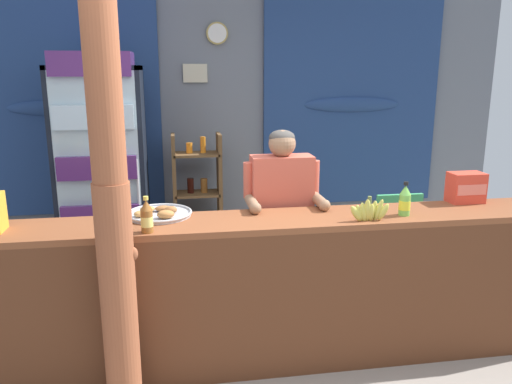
% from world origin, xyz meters
% --- Properties ---
extents(ground_plane, '(7.76, 7.76, 0.00)m').
position_xyz_m(ground_plane, '(0.00, 1.05, 0.00)').
color(ground_plane, gray).
extents(back_wall_curtained, '(5.78, 0.22, 2.85)m').
position_xyz_m(back_wall_curtained, '(-0.03, 2.67, 1.46)').
color(back_wall_curtained, slate).
rests_on(back_wall_curtained, ground).
extents(stall_counter, '(4.16, 0.46, 1.00)m').
position_xyz_m(stall_counter, '(-0.03, 0.35, 0.61)').
color(stall_counter, brown).
rests_on(stall_counter, ground).
extents(timber_post, '(0.22, 0.20, 2.70)m').
position_xyz_m(timber_post, '(-0.93, 0.08, 1.29)').
color(timber_post, '#995133').
rests_on(timber_post, ground).
extents(drink_fridge, '(0.77, 0.62, 2.06)m').
position_xyz_m(drink_fridge, '(-1.25, 2.04, 1.12)').
color(drink_fridge, black).
rests_on(drink_fridge, ground).
extents(bottle_shelf_rack, '(0.48, 0.28, 1.31)m').
position_xyz_m(bottle_shelf_rack, '(-0.39, 2.30, 0.68)').
color(bottle_shelf_rack, brown).
rests_on(bottle_shelf_rack, ground).
extents(plastic_lawn_chair, '(0.44, 0.44, 0.86)m').
position_xyz_m(plastic_lawn_chair, '(1.33, 1.56, 0.49)').
color(plastic_lawn_chair, '#4CC675').
rests_on(plastic_lawn_chair, ground).
extents(shopkeeper, '(0.55, 0.42, 1.51)m').
position_xyz_m(shopkeeper, '(0.14, 0.84, 0.96)').
color(shopkeeper, '#28282D').
rests_on(shopkeeper, ground).
extents(soda_bottle_lime_soda, '(0.07, 0.07, 0.22)m').
position_xyz_m(soda_bottle_lime_soda, '(0.86, 0.39, 1.09)').
color(soda_bottle_lime_soda, '#75C64C').
rests_on(soda_bottle_lime_soda, stall_counter).
extents(soda_bottle_iced_tea, '(0.07, 0.07, 0.22)m').
position_xyz_m(soda_bottle_iced_tea, '(-0.77, 0.30, 1.09)').
color(soda_bottle_iced_tea, brown).
rests_on(soda_bottle_iced_tea, stall_counter).
extents(snack_box_crackers, '(0.24, 0.15, 0.21)m').
position_xyz_m(snack_box_crackers, '(1.43, 0.63, 1.10)').
color(snack_box_crackers, '#E5422D').
rests_on(snack_box_crackers, stall_counter).
extents(pastry_tray, '(0.42, 0.42, 0.07)m').
position_xyz_m(pastry_tray, '(-0.71, 0.62, 1.02)').
color(pastry_tray, '#BCBCC1').
rests_on(pastry_tray, stall_counter).
extents(banana_bunch, '(0.27, 0.07, 0.16)m').
position_xyz_m(banana_bunch, '(0.59, 0.31, 1.06)').
color(banana_bunch, '#CCC14C').
rests_on(banana_bunch, stall_counter).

